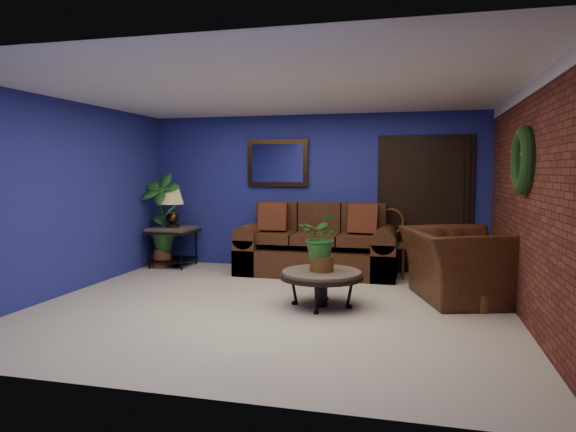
% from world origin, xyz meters
% --- Properties ---
extents(floor, '(5.50, 5.50, 0.00)m').
position_xyz_m(floor, '(0.00, 0.00, 0.00)').
color(floor, beige).
rests_on(floor, ground).
extents(wall_back, '(5.50, 0.04, 2.50)m').
position_xyz_m(wall_back, '(0.00, 2.50, 1.25)').
color(wall_back, navy).
rests_on(wall_back, ground).
extents(wall_left, '(0.04, 5.00, 2.50)m').
position_xyz_m(wall_left, '(-2.75, 0.00, 1.25)').
color(wall_left, navy).
rests_on(wall_left, ground).
extents(wall_right_brick, '(0.04, 5.00, 2.50)m').
position_xyz_m(wall_right_brick, '(2.75, 0.00, 1.25)').
color(wall_right_brick, maroon).
rests_on(wall_right_brick, ground).
extents(ceiling, '(5.50, 5.00, 0.02)m').
position_xyz_m(ceiling, '(0.00, 0.00, 2.50)').
color(ceiling, white).
rests_on(ceiling, wall_back).
extents(crown_molding, '(0.03, 5.00, 0.14)m').
position_xyz_m(crown_molding, '(2.72, 0.00, 2.43)').
color(crown_molding, white).
rests_on(crown_molding, wall_right_brick).
extents(wall_mirror, '(1.02, 0.06, 0.77)m').
position_xyz_m(wall_mirror, '(-0.60, 2.46, 1.72)').
color(wall_mirror, '#3C2813').
rests_on(wall_mirror, wall_back).
extents(closet_door, '(1.44, 0.06, 2.18)m').
position_xyz_m(closet_door, '(1.75, 2.47, 1.05)').
color(closet_door, black).
rests_on(closet_door, wall_back).
extents(wreath, '(0.16, 0.72, 0.72)m').
position_xyz_m(wreath, '(2.69, 0.05, 1.70)').
color(wreath, black).
rests_on(wreath, wall_right_brick).
extents(sofa, '(2.42, 1.05, 1.09)m').
position_xyz_m(sofa, '(0.15, 2.09, 0.36)').
color(sofa, '#4D2616').
rests_on(sofa, ground).
extents(coffee_table, '(0.98, 0.98, 0.42)m').
position_xyz_m(coffee_table, '(0.56, 0.13, 0.36)').
color(coffee_table, '#534E49').
rests_on(coffee_table, ground).
extents(end_table, '(0.72, 0.72, 0.66)m').
position_xyz_m(end_table, '(-2.30, 2.05, 0.50)').
color(end_table, '#534E49').
rests_on(end_table, ground).
extents(table_lamp, '(0.38, 0.38, 0.63)m').
position_xyz_m(table_lamp, '(-2.30, 2.05, 1.06)').
color(table_lamp, '#3C2813').
rests_on(table_lamp, end_table).
extents(side_chair, '(0.46, 0.46, 1.03)m').
position_xyz_m(side_chair, '(1.26, 2.13, 0.58)').
color(side_chair, '#573419').
rests_on(side_chair, ground).
extents(armchair, '(1.52, 1.63, 0.88)m').
position_xyz_m(armchair, '(2.15, 0.84, 0.44)').
color(armchair, '#4D2616').
rests_on(armchair, ground).
extents(coffee_plant, '(0.56, 0.51, 0.69)m').
position_xyz_m(coffee_plant, '(0.56, 0.13, 0.80)').
color(coffee_plant, brown).
rests_on(coffee_plant, coffee_table).
extents(floor_plant, '(0.38, 0.33, 0.75)m').
position_xyz_m(floor_plant, '(2.35, 0.36, 0.38)').
color(floor_plant, brown).
rests_on(floor_plant, ground).
extents(tall_plant, '(0.76, 0.57, 1.56)m').
position_xyz_m(tall_plant, '(-2.45, 1.95, 0.85)').
color(tall_plant, brown).
rests_on(tall_plant, ground).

